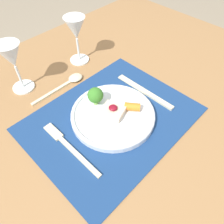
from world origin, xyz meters
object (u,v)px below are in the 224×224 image
(dinner_plate, at_px, (111,113))
(wine_glass_far, at_px, (12,58))
(knife, at_px, (148,94))
(spoon, at_px, (70,81))
(wine_glass_near, at_px, (76,31))
(fork, at_px, (67,145))

(dinner_plate, relative_size, wine_glass_far, 1.49)
(knife, xyz_separation_m, wine_glass_far, (-0.26, 0.32, 0.11))
(spoon, bearing_deg, knife, -54.53)
(knife, height_order, wine_glass_near, wine_glass_near)
(fork, distance_m, wine_glass_far, 0.31)
(knife, relative_size, wine_glass_near, 1.30)
(fork, height_order, wine_glass_near, wine_glass_near)
(spoon, bearing_deg, wine_glass_near, 39.05)
(fork, relative_size, spoon, 1.09)
(knife, bearing_deg, fork, 176.59)
(dinner_plate, height_order, knife, dinner_plate)
(knife, height_order, wine_glass_far, wine_glass_far)
(dinner_plate, height_order, wine_glass_near, wine_glass_near)
(fork, xyz_separation_m, spoon, (0.16, 0.20, -0.00))
(wine_glass_near, distance_m, wine_glass_far, 0.23)
(dinner_plate, height_order, spoon, dinner_plate)
(knife, height_order, spoon, spoon)
(wine_glass_near, bearing_deg, knife, -83.72)
(wine_glass_near, height_order, wine_glass_far, wine_glass_near)
(knife, bearing_deg, spoon, 124.01)
(fork, height_order, wine_glass_far, wine_glass_far)
(fork, bearing_deg, dinner_plate, -3.68)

